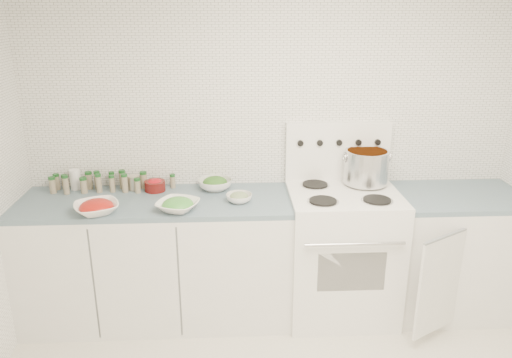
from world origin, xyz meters
name	(u,v)px	position (x,y,z in m)	size (l,w,h in m)	color
room_walls	(301,155)	(0.00, 0.00, 1.56)	(3.54, 3.04, 2.52)	white
counter_left	(158,259)	(-0.82, 1.19, 0.45)	(1.85, 0.62, 0.90)	white
stove	(341,249)	(0.48, 1.19, 0.50)	(0.76, 0.70, 1.36)	white
counter_right	(452,252)	(1.30, 1.19, 0.45)	(0.89, 0.83, 0.90)	white
stock_pot	(366,165)	(0.66, 1.34, 1.08)	(0.33, 0.31, 0.24)	silver
bowl_tomato	(96,207)	(-1.16, 0.98, 0.94)	(0.36, 0.36, 0.09)	white
bowl_snowpea	(178,205)	(-0.64, 1.00, 0.94)	(0.34, 0.34, 0.09)	white
bowl_broccoli	(215,183)	(-0.42, 1.38, 0.95)	(0.28, 0.28, 0.10)	white
bowl_zucchini	(239,197)	(-0.25, 1.13, 0.93)	(0.20, 0.20, 0.07)	white
bowl_pepper	(155,185)	(-0.84, 1.37, 0.94)	(0.15, 0.15, 0.09)	#4F0F0D
salt_canister	(75,179)	(-1.42, 1.43, 0.97)	(0.07, 0.07, 0.15)	white
tin_can	(134,183)	(-1.00, 1.40, 0.95)	(0.08, 0.08, 0.10)	#B9AE9C
spice_cluster	(101,182)	(-1.22, 1.40, 0.96)	(0.87, 0.15, 0.14)	gray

